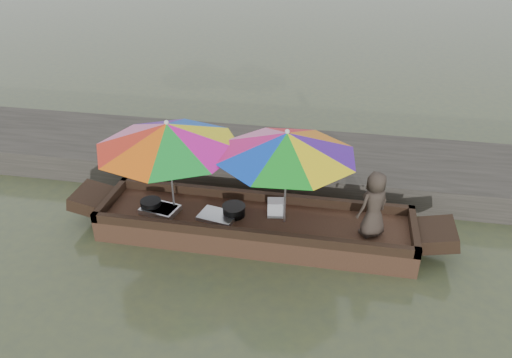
% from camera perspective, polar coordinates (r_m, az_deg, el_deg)
% --- Properties ---
extents(water, '(80.00, 80.00, 0.00)m').
position_cam_1_polar(water, '(8.06, -0.13, -6.56)').
color(water, '#424C35').
rests_on(water, ground).
extents(dock, '(22.00, 2.20, 0.50)m').
position_cam_1_polar(dock, '(9.79, 2.29, 2.06)').
color(dock, '#2D2B26').
rests_on(dock, ground).
extents(boat_hull, '(4.93, 1.20, 0.35)m').
position_cam_1_polar(boat_hull, '(7.96, -0.13, -5.54)').
color(boat_hull, black).
rests_on(boat_hull, water).
extents(cooking_pot, '(0.33, 0.33, 0.17)m').
position_cam_1_polar(cooking_pot, '(8.19, -11.90, -2.95)').
color(cooking_pot, black).
rests_on(cooking_pot, boat_hull).
extents(tray_crayfish, '(0.64, 0.51, 0.09)m').
position_cam_1_polar(tray_crayfish, '(8.13, -10.91, -3.46)').
color(tray_crayfish, silver).
rests_on(tray_crayfish, boat_hull).
extents(tray_scallop, '(0.64, 0.51, 0.06)m').
position_cam_1_polar(tray_scallop, '(7.88, -4.40, -4.25)').
color(tray_scallop, silver).
rests_on(tray_scallop, boat_hull).
extents(charcoal_grill, '(0.35, 0.35, 0.16)m').
position_cam_1_polar(charcoal_grill, '(7.89, -2.54, -3.66)').
color(charcoal_grill, black).
rests_on(charcoal_grill, boat_hull).
extents(supply_bag, '(0.31, 0.26, 0.26)m').
position_cam_1_polar(supply_bag, '(7.88, 2.35, -3.30)').
color(supply_bag, silver).
rests_on(supply_bag, boat_hull).
extents(vendor, '(0.61, 0.59, 1.05)m').
position_cam_1_polar(vendor, '(7.41, 13.34, -2.85)').
color(vendor, '#372D26').
rests_on(vendor, boat_hull).
extents(umbrella_bow, '(2.45, 2.45, 1.55)m').
position_cam_1_polar(umbrella_bow, '(7.79, -9.74, 1.33)').
color(umbrella_bow, '#FFEF14').
rests_on(umbrella_bow, boat_hull).
extents(umbrella_stern, '(2.66, 2.66, 1.55)m').
position_cam_1_polar(umbrella_stern, '(7.40, 3.42, 0.15)').
color(umbrella_stern, '#4A14A5').
rests_on(umbrella_stern, boat_hull).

